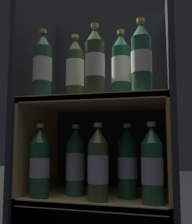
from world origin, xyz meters
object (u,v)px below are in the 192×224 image
object	(u,v)px
bottle_upper_front_2	(141,59)
bottle_lower_front_2	(152,167)
bottle_lower_back_1	(128,164)
bottle_upper_back_1	(121,67)
bottle_lower_front_0	(40,164)
bottle_lower_front_1	(98,165)
bottle_lower_back_0	(75,163)
bottle_upper_front_0	(42,67)
bottle_upper_front_1	(95,63)
bottle_upper_back_0	(75,71)

from	to	relation	value
bottle_upper_front_2	bottle_lower_front_2	size ratio (longest dim) A/B	1.00
bottle_lower_back_1	bottle_upper_back_1	bearing A→B (deg)	180.00
bottle_upper_front_2	bottle_lower_front_0	size ratio (longest dim) A/B	1.00
bottle_lower_front_0	bottle_lower_front_2	world-z (taller)	same
bottle_upper_front_2	bottle_lower_front_0	xyz separation A→B (m)	(-0.37, 0.00, -0.36)
bottle_lower_front_1	bottle_lower_front_2	distance (m)	0.18
bottle_upper_back_1	bottle_lower_back_1	bearing A→B (deg)	0.00
bottle_lower_back_0	bottle_upper_back_1	bearing A→B (deg)	-0.00
bottle_upper_front_0	bottle_upper_front_2	bearing A→B (deg)	-0.00
bottle_lower_front_0	bottle_lower_back_1	distance (m)	0.32
bottle_upper_front_1	bottle_lower_front_0	bearing A→B (deg)	180.00
bottle_upper_front_1	bottle_upper_front_2	distance (m)	0.17
bottle_lower_back_1	bottle_upper_front_2	bearing A→B (deg)	-51.50
bottle_upper_front_0	bottle_lower_front_2	bearing A→B (deg)	-0.00
bottle_upper_back_0	bottle_upper_back_1	xyz separation A→B (m)	(0.19, -0.00, 0.00)
bottle_lower_front_2	bottle_lower_back_0	size ratio (longest dim) A/B	1.00
bottle_upper_front_0	bottle_upper_front_2	distance (m)	0.37
bottle_upper_back_0	bottle_lower_back_0	world-z (taller)	bottle_upper_back_0
bottle_lower_back_0	bottle_upper_back_0	bearing A→B (deg)	180.00
bottle_upper_front_0	bottle_upper_back_1	world-z (taller)	same
bottle_upper_front_0	bottle_upper_front_1	distance (m)	0.21
bottle_upper_front_0	bottle_lower_front_0	xyz separation A→B (m)	(-0.00, -0.00, -0.36)
bottle_upper_back_0	bottle_lower_front_0	bearing A→B (deg)	-142.92
bottle_upper_front_2	bottle_lower_front_1	size ratio (longest dim) A/B	1.00
bottle_lower_front_0	bottle_lower_front_1	xyz separation A→B (m)	(0.22, 0.00, -0.00)
bottle_lower_front_2	bottle_lower_front_0	bearing A→B (deg)	180.00
bottle_lower_front_2	bottle_lower_back_1	xyz separation A→B (m)	(-0.09, 0.08, 0.00)
bottle_upper_front_2	bottle_lower_front_2	xyz separation A→B (m)	(0.03, 0.00, -0.36)
bottle_upper_front_0	bottle_lower_back_0	bearing A→B (deg)	36.41
bottle_upper_back_1	bottle_lower_back_1	size ratio (longest dim) A/B	1.00
bottle_upper_front_2	bottle_lower_front_1	xyz separation A→B (m)	(-0.15, 0.00, -0.36)
bottle_lower_front_2	bottle_upper_back_0	bearing A→B (deg)	165.05
bottle_lower_front_0	bottle_lower_front_2	xyz separation A→B (m)	(0.40, 0.00, -0.00)
bottle_upper_back_0	bottle_lower_back_0	distance (m)	0.36
bottle_upper_front_2	bottle_upper_back_0	world-z (taller)	same
bottle_upper_back_1	bottle_lower_front_0	size ratio (longest dim) A/B	1.00
bottle_upper_front_2	bottle_upper_back_0	bearing A→B (deg)	163.56
bottle_lower_front_1	bottle_lower_front_0	bearing A→B (deg)	-180.00
bottle_upper_front_2	bottle_lower_front_2	world-z (taller)	bottle_upper_front_2
bottle_upper_front_0	bottle_lower_back_1	distance (m)	0.48
bottle_upper_back_0	bottle_lower_back_1	size ratio (longest dim) A/B	1.00
bottle_upper_front_0	bottle_lower_front_1	xyz separation A→B (m)	(0.22, 0.00, -0.36)
bottle_lower_front_0	bottle_lower_front_1	distance (m)	0.22
bottle_lower_back_0	bottle_lower_back_1	bearing A→B (deg)	-0.00
bottle_upper_front_2	bottle_lower_back_0	distance (m)	0.46
bottle_upper_front_1	bottle_upper_back_0	bearing A→B (deg)	142.37
bottle_upper_front_1	bottle_lower_front_2	world-z (taller)	bottle_upper_front_1
bottle_upper_front_0	bottle_lower_back_0	size ratio (longest dim) A/B	1.00
bottle_lower_front_1	bottle_lower_back_0	distance (m)	0.14
bottle_upper_front_0	bottle_upper_back_0	size ratio (longest dim) A/B	1.00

